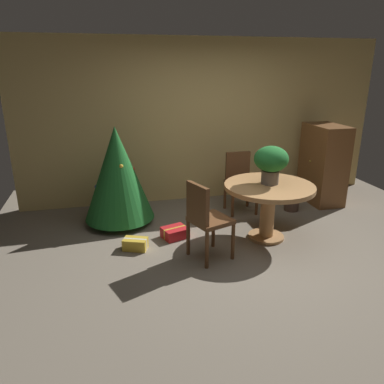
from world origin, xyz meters
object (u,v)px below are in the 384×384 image
at_px(wooden_chair_left_near, 205,217).
at_px(holiday_tree, 117,173).
at_px(wooden_chair_far, 240,179).
at_px(gift_box_red, 175,233).
at_px(round_dining_table, 269,197).
at_px(potted_plant, 292,198).
at_px(flower_vase, 271,161).
at_px(gift_box_gold, 135,244).
at_px(wooden_cabinet, 323,164).

relative_size(wooden_chair_left_near, holiday_tree, 0.67).
xyz_separation_m(wooden_chair_left_near, holiday_tree, (-0.91, 1.32, 0.21)).
relative_size(wooden_chair_left_near, wooden_chair_far, 1.03).
height_order(wooden_chair_far, gift_box_red, wooden_chair_far).
height_order(round_dining_table, potted_plant, round_dining_table).
bearing_deg(wooden_chair_left_near, flower_vase, 22.07).
bearing_deg(holiday_tree, wooden_chair_far, 2.15).
bearing_deg(gift_box_red, gift_box_gold, -158.25).
relative_size(wooden_chair_left_near, potted_plant, 2.46).
bearing_deg(wooden_chair_left_near, gift_box_gold, 151.54).
bearing_deg(round_dining_table, wooden_chair_far, 90.00).
xyz_separation_m(round_dining_table, gift_box_red, (-1.17, 0.30, -0.51)).
relative_size(round_dining_table, flower_vase, 2.36).
height_order(holiday_tree, wooden_cabinet, holiday_tree).
distance_m(round_dining_table, gift_box_red, 1.31).
relative_size(wooden_cabinet, potted_plant, 3.35).
bearing_deg(holiday_tree, gift_box_gold, -81.52).
height_order(flower_vase, wooden_chair_left_near, flower_vase).
bearing_deg(wooden_cabinet, holiday_tree, -177.77).
height_order(wooden_chair_far, gift_box_gold, wooden_chair_far).
height_order(wooden_cabinet, potted_plant, wooden_cabinet).
bearing_deg(wooden_chair_left_near, gift_box_red, 110.34).
bearing_deg(gift_box_gold, wooden_chair_left_near, -28.46).
relative_size(wooden_chair_left_near, gift_box_gold, 2.79).
bearing_deg(gift_box_red, flower_vase, -11.97).
bearing_deg(wooden_chair_left_near, wooden_chair_far, 56.00).
xyz_separation_m(round_dining_table, holiday_tree, (-1.85, 0.98, 0.16)).
bearing_deg(round_dining_table, wooden_chair_left_near, -160.00).
bearing_deg(wooden_cabinet, flower_vase, -143.81).
xyz_separation_m(holiday_tree, gift_box_gold, (0.13, -0.89, -0.67)).
relative_size(wooden_chair_left_near, wooden_cabinet, 0.73).
bearing_deg(gift_box_red, round_dining_table, -14.37).
xyz_separation_m(round_dining_table, wooden_chair_left_near, (-0.93, -0.34, -0.05)).
bearing_deg(potted_plant, round_dining_table, -134.14).
xyz_separation_m(wooden_chair_far, holiday_tree, (-1.85, -0.07, 0.23)).
bearing_deg(potted_plant, wooden_chair_far, 165.14).
distance_m(flower_vase, gift_box_red, 1.56).
xyz_separation_m(wooden_chair_left_near, gift_box_red, (-0.24, 0.64, -0.46)).
height_order(gift_box_red, potted_plant, potted_plant).
xyz_separation_m(flower_vase, wooden_chair_far, (-0.02, 1.00, -0.52)).
bearing_deg(wooden_cabinet, wooden_chair_far, -177.66).
bearing_deg(gift_box_gold, potted_plant, 16.52).
xyz_separation_m(wooden_chair_left_near, potted_plant, (1.74, 1.17, -0.34)).
bearing_deg(holiday_tree, wooden_chair_left_near, -55.22).
relative_size(holiday_tree, gift_box_red, 3.67).
height_order(round_dining_table, holiday_tree, holiday_tree).
distance_m(wooden_chair_left_near, gift_box_gold, 1.00).
bearing_deg(holiday_tree, potted_plant, -3.12).
relative_size(holiday_tree, wooden_cabinet, 1.10).
distance_m(wooden_cabinet, potted_plant, 0.84).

